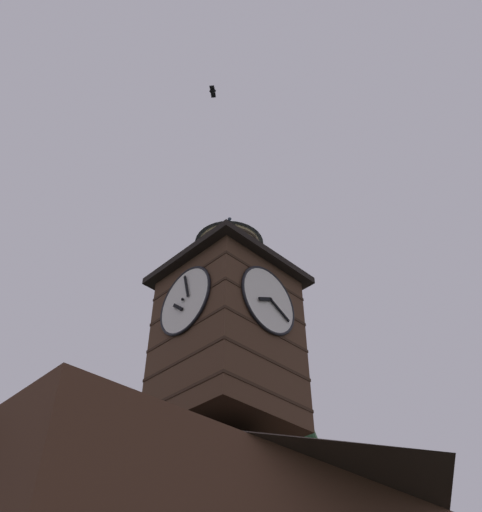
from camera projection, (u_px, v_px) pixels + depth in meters
The scene contains 2 objects.
clock_tower at pixel (228, 326), 18.50m from camera, with size 4.46×4.46×8.87m.
flying_bird_high at pixel (213, 91), 23.38m from camera, with size 0.59×0.53×0.16m.
Camera 1 is at (12.65, 9.20, 1.27)m, focal length 37.98 mm.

